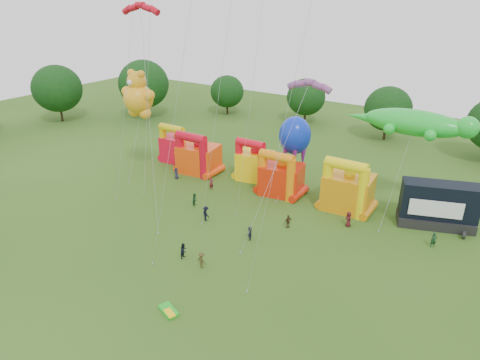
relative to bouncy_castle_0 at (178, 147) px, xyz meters
The scene contains 24 objects.
ground 32.70m from the bouncy_castle_0, 60.85° to the right, with size 160.00×160.00×0.00m, color #2B4F16.
tree_ring 31.72m from the bouncy_castle_0, 62.22° to the right, with size 127.02×129.15×12.07m.
bouncy_castle_0 is the anchor object (origin of this frame).
bouncy_castle_1 5.62m from the bouncy_castle_0, 18.67° to the right, with size 6.12×5.19×6.39m.
bouncy_castle_2 13.74m from the bouncy_castle_0, ahead, with size 5.37×4.60×6.26m.
bouncy_castle_3 19.20m from the bouncy_castle_0, ahead, with size 5.91×5.06×6.27m.
bouncy_castle_4 28.04m from the bouncy_castle_0, ahead, with size 5.92×4.87×6.94m.
stage_trailer 38.02m from the bouncy_castle_0, ahead, with size 8.74×5.56×5.24m.
teddy_bear_kite 11.33m from the bouncy_castle_0, 92.70° to the right, with size 5.68×5.51×15.32m.
gecko_kite 34.24m from the bouncy_castle_0, ahead, with size 14.88×10.61×12.39m.
octopus_kite 19.44m from the bouncy_castle_0, ahead, with size 4.30×8.62×9.73m.
parafoil_kites 18.08m from the bouncy_castle_0, 50.74° to the right, with size 28.54×15.30×30.24m.
diamond_kites 24.88m from the bouncy_castle_0, 38.01° to the right, with size 26.61×19.80×43.04m.
folded_kite_bundle 35.22m from the bouncy_castle_0, 50.81° to the right, with size 2.23×1.67×0.31m.
spectator_0 7.09m from the bouncy_castle_0, 51.91° to the right, with size 0.81×0.53×1.66m, color #222138.
spectator_1 12.34m from the bouncy_castle_0, 28.26° to the right, with size 0.65×0.42×1.77m, color maroon.
spectator_2 15.97m from the bouncy_castle_0, 41.97° to the right, with size 0.80×0.63×1.66m, color #16381D.
spectator_3 20.12m from the bouncy_castle_0, 40.29° to the right, with size 1.18×0.68×1.82m, color black.
spectator_4 25.92m from the bouncy_castle_0, 20.93° to the right, with size 0.97×0.40×1.65m, color #422C1A.
spectator_5 25.82m from the bouncy_castle_0, 32.14° to the right, with size 1.41×0.45×1.52m, color #22233A.
spectator_6 30.24m from the bouncy_castle_0, ahead, with size 0.89×0.58×1.83m, color #4D1618.
spectator_7 39.05m from the bouncy_castle_0, ahead, with size 0.62×0.40×1.69m, color #173A1F.
spectator_8 27.25m from the bouncy_castle_0, 48.30° to the right, with size 0.81×0.63×1.66m, color black.
spectator_9 29.18m from the bouncy_castle_0, 44.99° to the right, with size 1.05×0.60×1.63m, color #403A19.
Camera 1 is at (26.81, -19.24, 24.63)m, focal length 32.00 mm.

